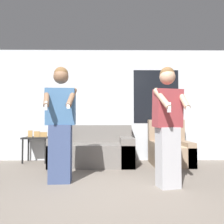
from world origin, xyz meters
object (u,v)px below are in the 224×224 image
at_px(person_right, 168,124).
at_px(armchair, 170,150).
at_px(couch, 93,151).
at_px(side_table, 37,140).
at_px(person_left, 61,123).

bearing_deg(person_right, armchair, 74.13).
bearing_deg(person_right, couch, 125.53).
height_order(armchair, side_table, armchair).
distance_m(person_left, person_right, 1.62).
relative_size(side_table, person_right, 0.42).
height_order(person_left, person_right, person_left).
height_order(couch, person_left, person_left).
relative_size(armchair, person_right, 0.57).
xyz_separation_m(armchair, person_left, (-2.08, -1.42, 0.61)).
height_order(side_table, person_left, person_left).
bearing_deg(person_right, side_table, 142.39).
bearing_deg(couch, side_table, 169.02).
distance_m(armchair, side_table, 3.02).
height_order(armchair, person_left, person_left).
xyz_separation_m(armchair, side_table, (-3.00, 0.25, 0.19)).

